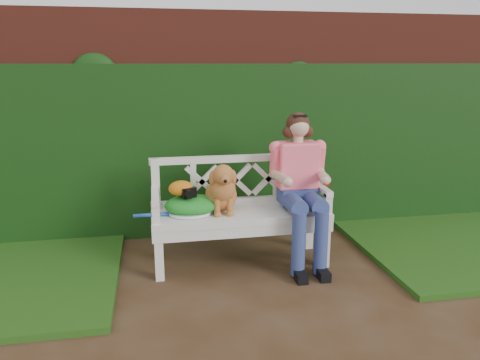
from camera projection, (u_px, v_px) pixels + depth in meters
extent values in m
plane|color=#381F0E|center=(271.00, 310.00, 3.33)|extent=(60.00, 60.00, 0.00)
cube|color=maroon|center=(227.00, 123.00, 4.87)|extent=(10.00, 0.30, 2.20)
cube|color=#16330D|center=(231.00, 150.00, 4.72)|extent=(10.00, 0.18, 1.70)
cube|color=black|center=(188.00, 192.00, 3.85)|extent=(0.15, 0.13, 0.08)
ellipsoid|color=#BA6510|center=(181.00, 188.00, 3.86)|extent=(0.21, 0.16, 0.13)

